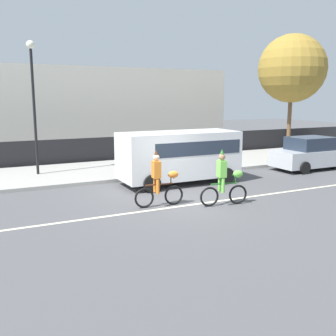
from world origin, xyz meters
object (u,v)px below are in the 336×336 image
Objects in this scene: parked_van_white at (181,153)px; street_lamp_post at (33,88)px; parade_cyclist_orange at (160,182)px; parade_cyclist_lime at (225,181)px; parked_car_silver at (311,154)px.

street_lamp_post is (-5.25, 3.96, 2.71)m from parked_van_white.
parade_cyclist_orange and parade_cyclist_lime have the same top height.
parked_car_silver is at bearing 25.66° from parade_cyclist_lime.
parked_car_silver is 0.70× the size of street_lamp_post.
street_lamp_post is at bearing 162.70° from parked_car_silver.
parked_van_white reaches higher than parade_cyclist_lime.
parked_van_white is 1.22× the size of parked_car_silver.
parked_van_white reaches higher than parade_cyclist_orange.
parade_cyclist_orange is at bearing -128.79° from parked_van_white.
parade_cyclist_lime is 8.60m from parked_car_silver.
parade_cyclist_orange is 8.08m from street_lamp_post.
street_lamp_post is (-12.70, 3.96, 3.21)m from parked_car_silver.
parked_van_white is at bearing 85.33° from parade_cyclist_lime.
parked_car_silver is (9.76, 2.88, -0.06)m from parade_cyclist_orange.
parked_car_silver is at bearing 16.46° from parade_cyclist_orange.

